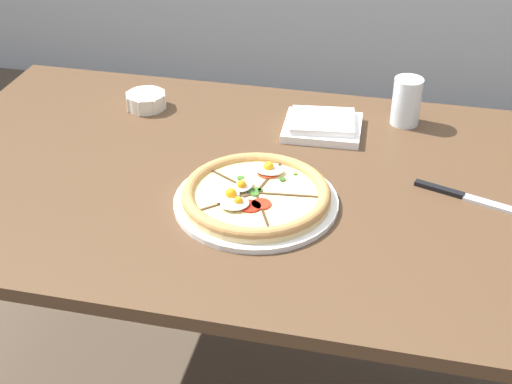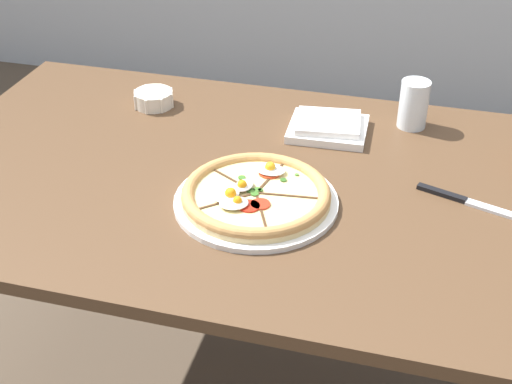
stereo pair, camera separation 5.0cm
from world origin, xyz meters
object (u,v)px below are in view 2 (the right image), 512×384
napkin_folded (328,127)px  water_glass (413,107)px  dining_table (249,208)px  knife_main (474,204)px  ramekin_bowl (154,98)px  pizza (256,196)px

napkin_folded → water_glass: 0.22m
dining_table → knife_main: 0.49m
ramekin_bowl → napkin_folded: ramekin_bowl is taller
pizza → knife_main: 0.45m
dining_table → water_glass: 0.48m
ramekin_bowl → napkin_folded: size_ratio=0.56×
napkin_folded → knife_main: bearing=-33.5°
knife_main → water_glass: water_glass is taller
dining_table → knife_main: bearing=1.2°
pizza → knife_main: (0.44, 0.11, -0.02)m
napkin_folded → water_glass: (0.19, 0.09, 0.04)m
dining_table → napkin_folded: 0.29m
pizza → napkin_folded: bearing=75.5°
dining_table → knife_main: size_ratio=6.08×
ramekin_bowl → knife_main: bearing=-17.7°
water_glass → pizza: bearing=-123.1°
ramekin_bowl → napkin_folded: 0.47m
ramekin_bowl → water_glass: 0.66m
ramekin_bowl → water_glass: (0.66, 0.06, 0.03)m
napkin_folded → knife_main: 0.42m
napkin_folded → water_glass: water_glass is taller
knife_main → water_glass: 0.36m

